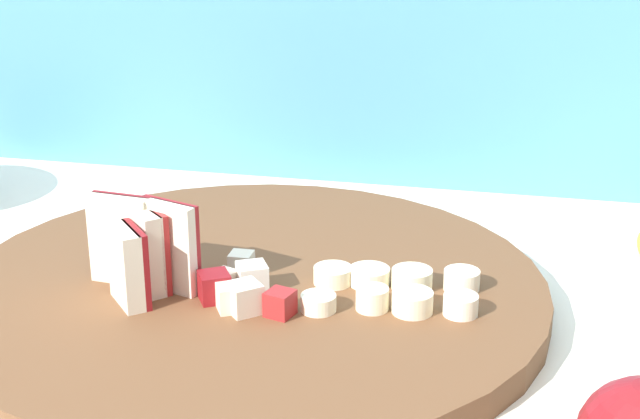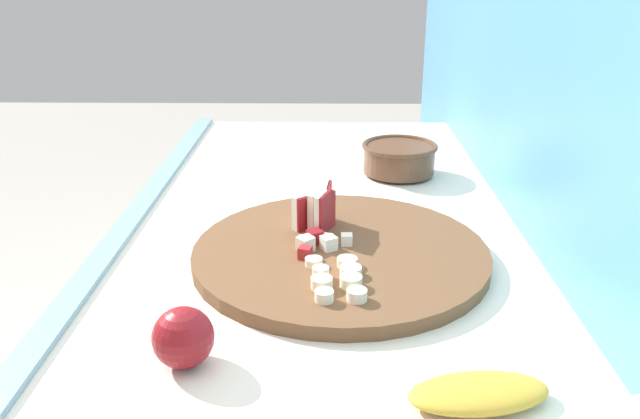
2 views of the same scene
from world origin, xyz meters
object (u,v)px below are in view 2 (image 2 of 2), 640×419
at_px(cutting_board, 340,254).
at_px(whole_apple, 183,337).
at_px(apple_dice_pile, 318,242).
at_px(ceramic_bowl, 399,157).
at_px(apple_wedge_fan, 319,210).
at_px(banana_peel, 479,393).
at_px(banana_slice_rows, 338,278).

height_order(cutting_board, whole_apple, whole_apple).
relative_size(apple_dice_pile, ceramic_bowl, 0.54).
bearing_deg(apple_dice_pile, cutting_board, 96.20).
xyz_separation_m(apple_wedge_fan, ceramic_bowl, (-0.33, 0.16, -0.01)).
bearing_deg(apple_wedge_fan, banana_peel, 23.13).
bearing_deg(apple_wedge_fan, cutting_board, 24.85).
xyz_separation_m(apple_wedge_fan, whole_apple, (0.33, -0.14, -0.02)).
height_order(ceramic_bowl, whole_apple, whole_apple).
height_order(apple_wedge_fan, apple_dice_pile, apple_wedge_fan).
bearing_deg(banana_peel, apple_wedge_fan, -156.87).
bearing_deg(cutting_board, apple_wedge_fan, -155.15).
height_order(apple_wedge_fan, whole_apple, apple_wedge_fan).
relative_size(cutting_board, apple_dice_pile, 5.22).
bearing_deg(banana_slice_rows, apple_wedge_fan, -171.40).
distance_m(ceramic_bowl, banana_peel, 0.72).
xyz_separation_m(banana_slice_rows, banana_peel, (0.21, 0.14, -0.02)).
distance_m(cutting_board, ceramic_bowl, 0.42).
distance_m(banana_peel, whole_apple, 0.32).
relative_size(ceramic_bowl, whole_apple, 2.25).
height_order(apple_dice_pile, banana_peel, apple_dice_pile).
relative_size(cutting_board, banana_peel, 2.98).
bearing_deg(cutting_board, banana_peel, 22.75).
distance_m(apple_dice_pile, whole_apple, 0.29).
distance_m(apple_wedge_fan, ceramic_bowl, 0.36).
height_order(apple_dice_pile, ceramic_bowl, ceramic_bowl).
xyz_separation_m(apple_wedge_fan, banana_peel, (0.39, 0.17, -0.04)).
bearing_deg(ceramic_bowl, banana_peel, 0.74).
bearing_deg(whole_apple, banana_slice_rows, 131.75).
bearing_deg(whole_apple, cutting_board, 145.94).
xyz_separation_m(banana_slice_rows, whole_apple, (0.15, -0.17, 0.01)).
height_order(cutting_board, banana_peel, banana_peel).
xyz_separation_m(cutting_board, banana_peel, (0.32, 0.14, 0.00)).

